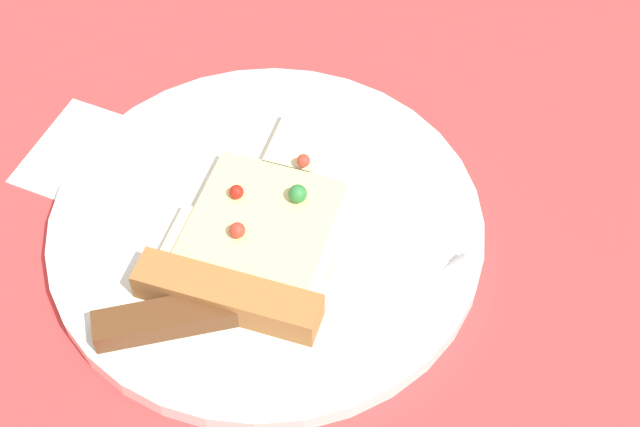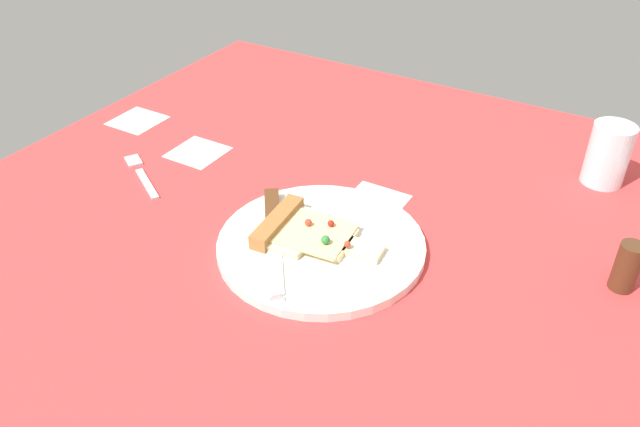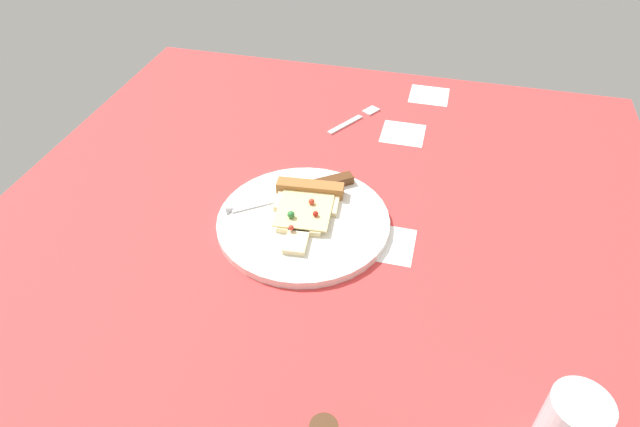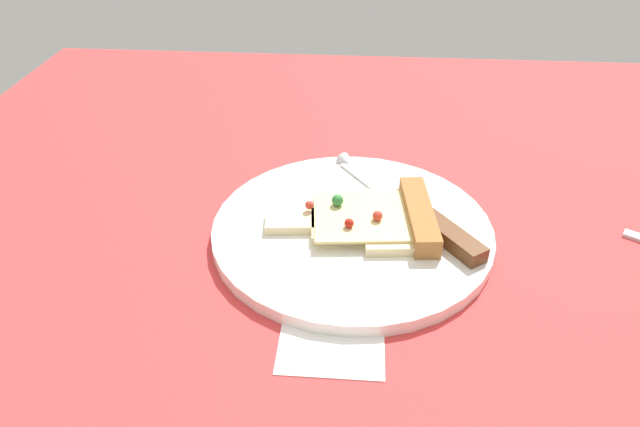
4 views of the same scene
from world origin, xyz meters
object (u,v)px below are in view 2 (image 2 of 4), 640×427
object	(u,v)px
drinking_glass	(608,154)
plate	(321,245)
pizza_slice	(305,232)
fork	(141,173)
knife	(273,230)
pepper_shaker	(627,267)

from	to	relation	value
drinking_glass	plate	bearing A→B (deg)	-128.01
drinking_glass	pizza_slice	bearing A→B (deg)	-130.09
drinking_glass	fork	size ratio (longest dim) A/B	0.73
pizza_slice	knife	world-z (taller)	pizza_slice
pizza_slice	fork	xyz separation A→B (cm)	(-33.88, 2.20, -1.80)
knife	fork	bearing A→B (deg)	-43.27
plate	fork	bearing A→B (deg)	176.94
plate	pepper_shaker	world-z (taller)	pepper_shaker
pizza_slice	drinking_glass	bearing A→B (deg)	134.55
knife	drinking_glass	distance (cm)	55.89
drinking_glass	pepper_shaker	xyz separation A→B (cm)	(7.48, -26.27, -1.63)
pizza_slice	pepper_shaker	xyz separation A→B (cm)	(40.80, 13.32, 1.30)
plate	pepper_shaker	bearing A→B (deg)	18.89
pizza_slice	fork	world-z (taller)	pizza_slice
fork	pepper_shaker	bearing A→B (deg)	-50.38
knife	pizza_slice	bearing A→B (deg)	165.78
knife	pepper_shaker	bearing A→B (deg)	162.60
plate	pepper_shaker	xyz separation A→B (cm)	(38.22, 13.08, 2.80)
knife	fork	distance (cm)	29.93
plate	knife	world-z (taller)	knife
knife	pepper_shaker	world-z (taller)	pepper_shaker
pizza_slice	knife	xyz separation A→B (cm)	(-4.24, -1.68, -0.19)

